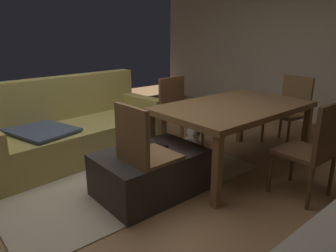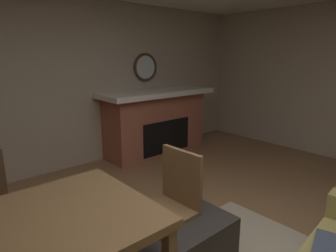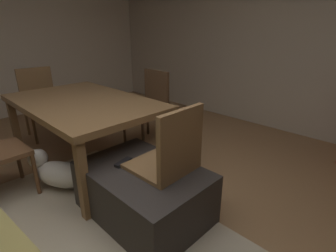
# 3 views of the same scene
# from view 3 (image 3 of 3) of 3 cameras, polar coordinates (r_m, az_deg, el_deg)

# --- Properties ---
(wall_back_fireplace_side) EXTENTS (7.91, 0.12, 2.54)m
(wall_back_fireplace_side) POSITION_cam_3_polar(r_m,az_deg,el_deg) (4.00, 28.43, 16.16)
(wall_back_fireplace_side) COLOR #B7A893
(wall_back_fireplace_side) RESTS_ON ground
(ottoman_coffee_table) EXTENTS (1.00, 0.69, 0.42)m
(ottoman_coffee_table) POSITION_cam_3_polar(r_m,az_deg,el_deg) (2.13, -5.43, -14.30)
(ottoman_coffee_table) COLOR #2D2826
(ottoman_coffee_table) RESTS_ON ground
(tv_remote) EXTENTS (0.09, 0.17, 0.02)m
(tv_remote) POSITION_cam_3_polar(r_m,az_deg,el_deg) (2.10, -9.88, -7.92)
(tv_remote) COLOR black
(tv_remote) RESTS_ON ottoman_coffee_table
(dining_table) EXTENTS (1.71, 1.06, 0.74)m
(dining_table) POSITION_cam_3_polar(r_m,az_deg,el_deg) (2.82, -18.21, 4.12)
(dining_table) COLOR brown
(dining_table) RESTS_ON ground
(dining_chair_west) EXTENTS (0.45, 0.45, 0.93)m
(dining_chair_west) POSITION_cam_3_polar(r_m,az_deg,el_deg) (1.92, 0.32, -7.32)
(dining_chair_west) COLOR brown
(dining_chair_west) RESTS_ON ground
(dining_chair_east) EXTENTS (0.48, 0.48, 0.93)m
(dining_chair_east) POSITION_cam_3_polar(r_m,az_deg,el_deg) (3.98, -26.39, 5.48)
(dining_chair_east) COLOR brown
(dining_chair_east) RESTS_ON ground
(dining_chair_south) EXTENTS (0.45, 0.45, 0.93)m
(dining_chair_south) POSITION_cam_3_polar(r_m,az_deg,el_deg) (3.35, -3.92, 5.11)
(dining_chair_south) COLOR #513823
(dining_chair_south) RESTS_ON ground
(small_dog) EXTENTS (0.58, 0.44, 0.33)m
(small_dog) POSITION_cam_3_polar(r_m,az_deg,el_deg) (2.63, -23.37, -9.27)
(small_dog) COLOR silver
(small_dog) RESTS_ON ground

